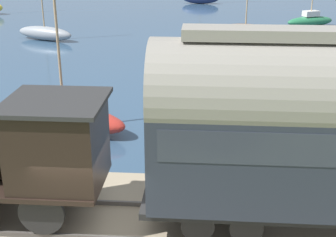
{
  "coord_description": "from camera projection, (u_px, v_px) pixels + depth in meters",
  "views": [
    {
      "loc": [
        -9.45,
        -2.41,
        7.1
      ],
      "look_at": [
        3.93,
        -1.4,
        1.89
      ],
      "focal_mm": 50.0,
      "sensor_mm": 36.0,
      "label": 1
    }
  ],
  "objects": [
    {
      "name": "harbor_water",
      "position": [
        182.0,
        6.0,
        51.63
      ],
      "size": [
        80.0,
        80.0,
        0.01
      ],
      "color": "#2D4760",
      "rests_on": "ground"
    },
    {
      "name": "rail_embankment",
      "position": [
        101.0,
        230.0,
        11.68
      ],
      "size": [
        5.16,
        56.0,
        0.65
      ],
      "color": "gray",
      "rests_on": "ground"
    },
    {
      "name": "steam_locomotive",
      "position": [
        2.0,
        151.0,
        11.07
      ],
      "size": [
        2.14,
        6.38,
        3.37
      ],
      "color": "black",
      "rests_on": "rail_embankment"
    },
    {
      "name": "sailboat_brown",
      "position": [
        245.0,
        30.0,
        35.46
      ],
      "size": [
        2.03,
        4.6,
        5.22
      ],
      "rotation": [
        0.0,
        0.0,
        -0.18
      ],
      "color": "brown",
      "rests_on": "harbor_water"
    },
    {
      "name": "sailboat_red",
      "position": [
        64.0,
        116.0,
        18.42
      ],
      "size": [
        3.51,
        5.73,
        5.1
      ],
      "rotation": [
        0.0,
        0.0,
        -0.38
      ],
      "color": "#B72D23",
      "rests_on": "harbor_water"
    },
    {
      "name": "sailboat_gray",
      "position": [
        45.0,
        33.0,
        34.35
      ],
      "size": [
        2.68,
        4.75,
        7.51
      ],
      "rotation": [
        0.0,
        0.0,
        -0.36
      ],
      "color": "gray",
      "rests_on": "harbor_water"
    },
    {
      "name": "sailboat_green",
      "position": [
        310.0,
        20.0,
        39.65
      ],
      "size": [
        2.88,
        4.49,
        6.73
      ],
      "rotation": [
        0.0,
        0.0,
        0.41
      ],
      "color": "#236B42",
      "rests_on": "harbor_water"
    },
    {
      "name": "rowboat_near_shore",
      "position": [
        262.0,
        85.0,
        23.11
      ],
      "size": [
        2.2,
        2.08,
        0.54
      ],
      "rotation": [
        0.0,
        0.0,
        0.85
      ],
      "color": "silver",
      "rests_on": "harbor_water"
    }
  ]
}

